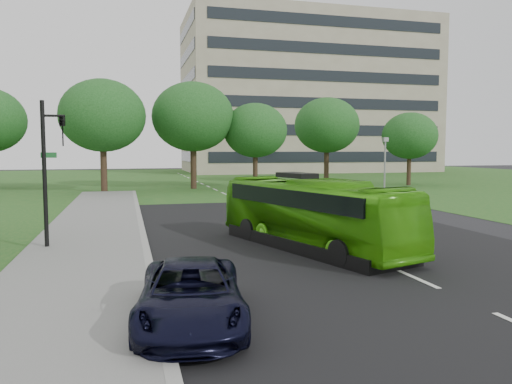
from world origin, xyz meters
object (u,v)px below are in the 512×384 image
tree_park_b (193,117)px  camera_pole (385,159)px  tree_park_c (255,130)px  bus (312,214)px  suv (191,294)px  office_building (306,97)px  sedan (301,192)px  tree_park_e (410,136)px  traffic_light (49,163)px  tree_park_d (327,125)px  tree_park_a (102,116)px

tree_park_b → camera_pole: tree_park_b is taller
tree_park_c → bus: bearing=-100.6°
suv → tree_park_b: bearing=89.8°
camera_pole → tree_park_b: bearing=114.7°
tree_park_b → suv: bearing=-97.6°
camera_pole → office_building: bearing=54.5°
tree_park_b → sedan: bearing=-66.5°
tree_park_b → tree_park_c: size_ratio=1.23×
camera_pole → tree_park_e: bearing=29.0°
bus → office_building: bearing=52.4°
tree_park_c → suv: 37.26m
tree_park_b → tree_park_c: bearing=-2.8°
sedan → traffic_light: 19.96m
office_building → traffic_light: 69.72m
tree_park_e → bus: bearing=-127.2°
tree_park_d → sedan: (-9.10, -17.29, -5.51)m
traffic_light → suv: bearing=-49.9°
office_building → tree_park_d: size_ratio=4.40×
bus → suv: size_ratio=2.00×
office_building → traffic_light: bearing=-117.9°
tree_park_a → tree_park_c: bearing=7.3°
office_building → camera_pole: 48.42m
traffic_light → office_building: bearing=78.9°
tree_park_b → traffic_light: tree_park_b is taller
office_building → suv: size_ratio=8.80×
suv → traffic_light: size_ratio=0.86×
tree_park_e → sedan: tree_park_e is taller
tree_park_d → camera_pole: (-2.03, -16.09, -3.27)m
tree_park_c → tree_park_e: size_ratio=1.08×
tree_park_c → sedan: (-0.07, -12.85, -4.71)m
suv → traffic_light: (-3.83, 8.89, 2.47)m
tree_park_a → camera_pole: bearing=-25.7°
bus → suv: (-5.23, -6.83, -0.63)m
tree_park_c → camera_pole: bearing=-59.0°
tree_park_d → sedan: tree_park_d is taller
tree_park_e → suv: 43.90m
tree_park_d → suv: tree_park_d is taller
tree_park_b → camera_pole: size_ratio=2.16×
office_building → tree_park_d: office_building is taller
office_building → tree_park_e: size_ratio=5.48×
tree_park_c → tree_park_d: size_ratio=0.87×
bus → camera_pole: size_ratio=2.02×
tree_park_e → sedan: size_ratio=1.81×
tree_park_a → tree_park_d: size_ratio=1.03×
suv → camera_pole: 29.64m
office_building → tree_park_b: office_building is taller
office_building → tree_park_e: (-2.03, -35.18, -7.53)m
traffic_light → camera_pole: bearing=51.6°
tree_park_b → bus: (0.45, -28.86, -5.28)m
traffic_light → tree_park_c: bearing=78.3°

